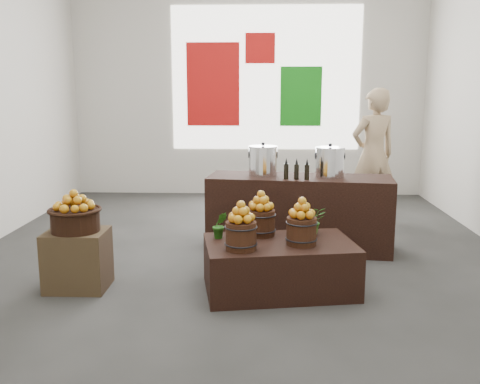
{
  "coord_description": "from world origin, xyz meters",
  "views": [
    {
      "loc": [
        0.24,
        -5.81,
        1.83
      ],
      "look_at": [
        0.02,
        -0.4,
        0.78
      ],
      "focal_mm": 40.0,
      "sensor_mm": 36.0,
      "label": 1
    }
  ],
  "objects_px": {
    "display_table": "(279,266)",
    "counter": "(299,213)",
    "wicker_basket": "(75,221)",
    "shopper": "(373,155)",
    "stock_pot_center": "(330,163)",
    "crate": "(78,260)",
    "stock_pot_left": "(263,162)"
  },
  "relations": [
    {
      "from": "wicker_basket",
      "to": "stock_pot_center",
      "type": "relative_size",
      "value": 1.37
    },
    {
      "from": "display_table",
      "to": "shopper",
      "type": "relative_size",
      "value": 0.72
    },
    {
      "from": "crate",
      "to": "stock_pot_center",
      "type": "bearing_deg",
      "value": 28.13
    },
    {
      "from": "counter",
      "to": "shopper",
      "type": "xyz_separation_m",
      "value": [
        1.12,
        1.46,
        0.5
      ]
    },
    {
      "from": "counter",
      "to": "stock_pot_left",
      "type": "relative_size",
      "value": 6.47
    },
    {
      "from": "wicker_basket",
      "to": "stock_pot_left",
      "type": "height_order",
      "value": "stock_pot_left"
    },
    {
      "from": "display_table",
      "to": "wicker_basket",
      "type": "bearing_deg",
      "value": 170.88
    },
    {
      "from": "stock_pot_center",
      "to": "crate",
      "type": "bearing_deg",
      "value": -151.87
    },
    {
      "from": "wicker_basket",
      "to": "display_table",
      "type": "height_order",
      "value": "wicker_basket"
    },
    {
      "from": "crate",
      "to": "display_table",
      "type": "height_order",
      "value": "crate"
    },
    {
      "from": "stock_pot_left",
      "to": "stock_pot_center",
      "type": "relative_size",
      "value": 1.0
    },
    {
      "from": "counter",
      "to": "display_table",
      "type": "bearing_deg",
      "value": -94.48
    },
    {
      "from": "wicker_basket",
      "to": "stock_pot_center",
      "type": "height_order",
      "value": "stock_pot_center"
    },
    {
      "from": "counter",
      "to": "stock_pot_left",
      "type": "xyz_separation_m",
      "value": [
        -0.42,
        0.05,
        0.58
      ]
    },
    {
      "from": "counter",
      "to": "stock_pot_center",
      "type": "bearing_deg",
      "value": 0.0
    },
    {
      "from": "wicker_basket",
      "to": "counter",
      "type": "bearing_deg",
      "value": 32.42
    },
    {
      "from": "crate",
      "to": "counter",
      "type": "distance_m",
      "value": 2.53
    },
    {
      "from": "display_table",
      "to": "stock_pot_center",
      "type": "height_order",
      "value": "stock_pot_center"
    },
    {
      "from": "counter",
      "to": "stock_pot_center",
      "type": "distance_m",
      "value": 0.67
    },
    {
      "from": "crate",
      "to": "display_table",
      "type": "bearing_deg",
      "value": 0.58
    },
    {
      "from": "wicker_basket",
      "to": "crate",
      "type": "bearing_deg",
      "value": 0.0
    },
    {
      "from": "crate",
      "to": "wicker_basket",
      "type": "distance_m",
      "value": 0.37
    },
    {
      "from": "wicker_basket",
      "to": "counter",
      "type": "distance_m",
      "value": 2.53
    },
    {
      "from": "display_table",
      "to": "stock_pot_center",
      "type": "relative_size",
      "value": 4.16
    },
    {
      "from": "display_table",
      "to": "counter",
      "type": "distance_m",
      "value": 1.37
    },
    {
      "from": "display_table",
      "to": "shopper",
      "type": "xyz_separation_m",
      "value": [
        1.39,
        2.79,
        0.69
      ]
    },
    {
      "from": "display_table",
      "to": "shopper",
      "type": "bearing_deg",
      "value": 53.91
    },
    {
      "from": "wicker_basket",
      "to": "shopper",
      "type": "distance_m",
      "value": 4.31
    },
    {
      "from": "crate",
      "to": "stock_pot_center",
      "type": "xyz_separation_m",
      "value": [
        2.46,
        1.31,
        0.73
      ]
    },
    {
      "from": "display_table",
      "to": "shopper",
      "type": "distance_m",
      "value": 3.19
    },
    {
      "from": "counter",
      "to": "wicker_basket",
      "type": "bearing_deg",
      "value": -140.75
    },
    {
      "from": "crate",
      "to": "stock_pot_center",
      "type": "height_order",
      "value": "stock_pot_center"
    }
  ]
}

